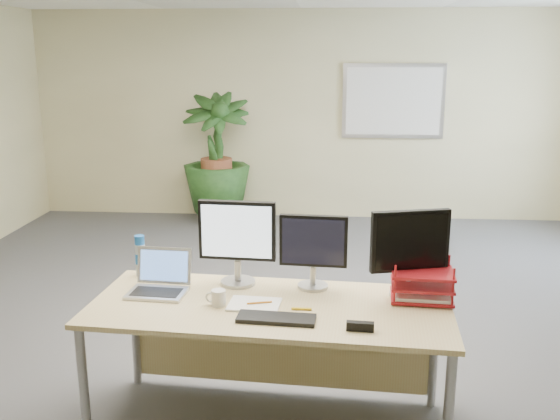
# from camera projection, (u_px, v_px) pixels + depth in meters

# --- Properties ---
(floor) EXTENTS (8.00, 8.00, 0.00)m
(floor) POSITION_uv_depth(u_px,v_px,m) (275.00, 352.00, 4.62)
(floor) COLOR #48494D
(floor) RESTS_ON ground
(back_wall) EXTENTS (7.00, 0.04, 2.70)m
(back_wall) POSITION_uv_depth(u_px,v_px,m) (300.00, 116.00, 8.15)
(back_wall) COLOR #BCB485
(back_wall) RESTS_ON floor
(whiteboard) EXTENTS (1.30, 0.04, 0.95)m
(whiteboard) POSITION_uv_depth(u_px,v_px,m) (393.00, 101.00, 7.98)
(whiteboard) COLOR #B7B7BC
(whiteboard) RESTS_ON back_wall
(desk) EXTENTS (2.08, 1.00, 0.78)m
(desk) POSITION_uv_depth(u_px,v_px,m) (273.00, 323.00, 3.65)
(desk) COLOR tan
(desk) RESTS_ON floor
(floor_plant) EXTENTS (0.93, 0.93, 1.50)m
(floor_plant) POSITION_uv_depth(u_px,v_px,m) (217.00, 166.00, 7.94)
(floor_plant) COLOR #163814
(floor_plant) RESTS_ON floor
(monitor_left) EXTENTS (0.47, 0.21, 0.52)m
(monitor_left) POSITION_uv_depth(u_px,v_px,m) (237.00, 237.00, 3.75)
(monitor_left) COLOR #A5A5A9
(monitor_left) RESTS_ON desk
(monitor_right) EXTENTS (0.41, 0.18, 0.45)m
(monitor_right) POSITION_uv_depth(u_px,v_px,m) (313.00, 247.00, 3.69)
(monitor_right) COLOR #A5A5A9
(monitor_right) RESTS_ON desk
(monitor_dark) EXTENTS (0.46, 0.21, 0.51)m
(monitor_dark) POSITION_uv_depth(u_px,v_px,m) (410.00, 248.00, 3.55)
(monitor_dark) COLOR #A5A5A9
(monitor_dark) RESTS_ON desk
(laptop) EXTENTS (0.35, 0.31, 0.24)m
(laptop) POSITION_uv_depth(u_px,v_px,m) (160.00, 281.00, 3.69)
(laptop) COLOR silver
(laptop) RESTS_ON desk
(keyboard) EXTENTS (0.42, 0.17, 0.02)m
(keyboard) POSITION_uv_depth(u_px,v_px,m) (276.00, 318.00, 3.29)
(keyboard) COLOR black
(keyboard) RESTS_ON desk
(coffee_mug) EXTENTS (0.12, 0.08, 0.09)m
(coffee_mug) POSITION_uv_depth(u_px,v_px,m) (218.00, 298.00, 3.48)
(coffee_mug) COLOR silver
(coffee_mug) RESTS_ON desk
(spiral_notebook) EXTENTS (0.30, 0.23, 0.01)m
(spiral_notebook) POSITION_uv_depth(u_px,v_px,m) (254.00, 304.00, 3.49)
(spiral_notebook) COLOR white
(spiral_notebook) RESTS_ON desk
(orange_pen) EXTENTS (0.14, 0.05, 0.01)m
(orange_pen) POSITION_uv_depth(u_px,v_px,m) (259.00, 303.00, 3.48)
(orange_pen) COLOR orange
(orange_pen) RESTS_ON spiral_notebook
(yellow_highlighter) EXTENTS (0.11, 0.02, 0.01)m
(yellow_highlighter) POSITION_uv_depth(u_px,v_px,m) (302.00, 309.00, 3.43)
(yellow_highlighter) COLOR yellow
(yellow_highlighter) RESTS_ON desk
(water_bottle) EXTENTS (0.07, 0.07, 0.26)m
(water_bottle) POSITION_uv_depth(u_px,v_px,m) (140.00, 256.00, 3.93)
(water_bottle) COLOR #AEBDCC
(water_bottle) RESTS_ON desk
(letter_tray) EXTENTS (0.37, 0.29, 0.16)m
(letter_tray) POSITION_uv_depth(u_px,v_px,m) (422.00, 287.00, 3.56)
(letter_tray) COLOR maroon
(letter_tray) RESTS_ON desk
(stapler) EXTENTS (0.14, 0.05, 0.05)m
(stapler) POSITION_uv_depth(u_px,v_px,m) (360.00, 326.00, 3.17)
(stapler) COLOR black
(stapler) RESTS_ON desk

